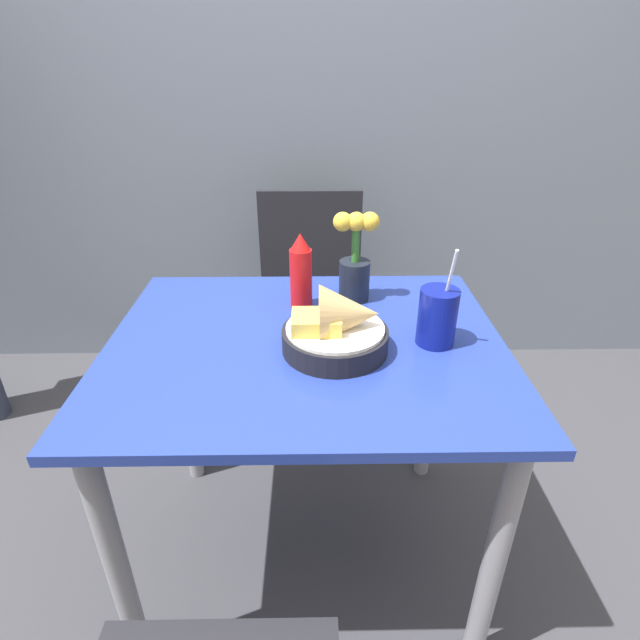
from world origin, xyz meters
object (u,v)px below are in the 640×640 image
at_px(chair_far_window, 311,285).
at_px(ketchup_bottle, 301,272).
at_px(drink_cup, 437,318).
at_px(flower_vase, 355,261).
at_px(food_basket, 339,328).

height_order(chair_far_window, ketchup_bottle, ketchup_bottle).
height_order(drink_cup, flower_vase, same).
bearing_deg(food_basket, drink_cup, 7.35).
bearing_deg(flower_vase, drink_cup, -54.32).
xyz_separation_m(chair_far_window, food_basket, (0.07, -0.83, 0.26)).
xyz_separation_m(chair_far_window, drink_cup, (0.29, -0.80, 0.27)).
bearing_deg(flower_vase, chair_far_window, 102.14).
bearing_deg(ketchup_bottle, drink_cup, -31.60).
bearing_deg(ketchup_bottle, flower_vase, 17.49).
height_order(ketchup_bottle, drink_cup, drink_cup).
relative_size(chair_far_window, ketchup_bottle, 4.34).
xyz_separation_m(drink_cup, flower_vase, (-0.17, 0.24, 0.05)).
bearing_deg(food_basket, flower_vase, 78.50).
height_order(chair_far_window, food_basket, food_basket).
height_order(chair_far_window, drink_cup, drink_cup).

